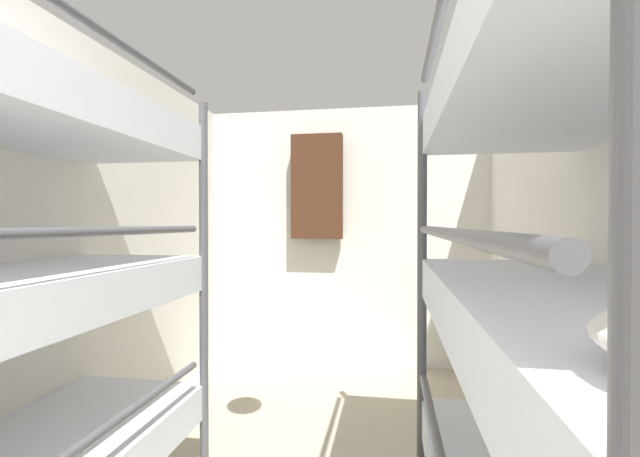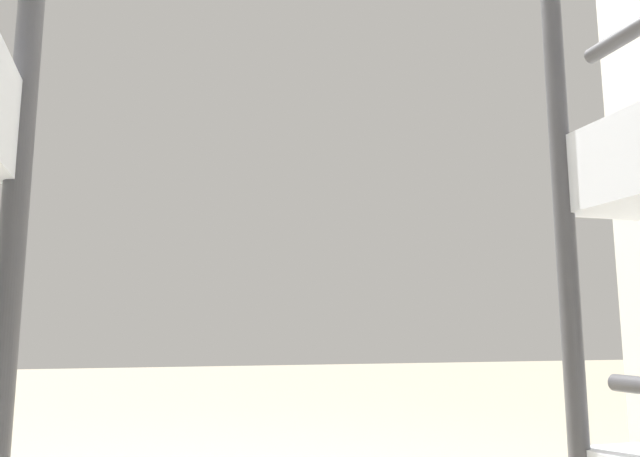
{
  "view_description": "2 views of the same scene",
  "coord_description": "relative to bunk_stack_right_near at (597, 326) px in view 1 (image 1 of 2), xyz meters",
  "views": [
    {
      "loc": [
        0.4,
        0.31,
        1.25
      ],
      "look_at": [
        -0.0,
        2.73,
        1.22
      ],
      "focal_mm": 24.0,
      "sensor_mm": 36.0,
      "label": 1
    },
    {
      "loc": [
        0.33,
        1.7,
        0.66
      ],
      "look_at": [
        0.03,
        0.66,
        0.84
      ],
      "focal_mm": 35.0,
      "sensor_mm": 36.0,
      "label": 2
    }
  ],
  "objects": [
    {
      "name": "wall_left",
      "position": [
        -2.14,
        0.63,
        0.13
      ],
      "size": [
        0.06,
        4.2,
        2.26
      ],
      "color": "silver",
      "rests_on": "ground_plane"
    },
    {
      "name": "wall_right",
      "position": [
        0.38,
        0.63,
        0.13
      ],
      "size": [
        0.06,
        4.2,
        2.26
      ],
      "color": "silver",
      "rests_on": "ground_plane"
    },
    {
      "name": "wall_back",
      "position": [
        -0.88,
        2.7,
        0.13
      ],
      "size": [
        2.58,
        0.06,
        2.26
      ],
      "color": "silver",
      "rests_on": "ground_plane"
    },
    {
      "name": "bunk_stack_right_near",
      "position": [
        0.0,
        0.0,
        0.0
      ],
      "size": [
        0.71,
        1.83,
        1.9
      ],
      "color": "#4C4C51",
      "rests_on": "ground_plane"
    },
    {
      "name": "hanging_coat",
      "position": [
        -1.11,
        2.55,
        0.56
      ],
      "size": [
        0.44,
        0.12,
        0.9
      ],
      "color": "#472819"
    }
  ]
}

